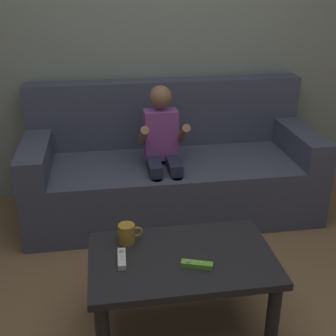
{
  "coord_description": "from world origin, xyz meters",
  "views": [
    {
      "loc": [
        -0.41,
        -1.42,
        1.6
      ],
      "look_at": [
        -0.06,
        0.83,
        0.6
      ],
      "focal_mm": 46.83,
      "sensor_mm": 36.0,
      "label": 1
    }
  ],
  "objects_px": {
    "game_remote_lime_near_edge": "(197,265)",
    "coffee_mug": "(127,233)",
    "coffee_table": "(182,269)",
    "person_seated_on_couch": "(163,149)",
    "couch": "(171,170)",
    "game_remote_white_center": "(122,259)"
  },
  "relations": [
    {
      "from": "game_remote_lime_near_edge",
      "to": "game_remote_white_center",
      "type": "height_order",
      "value": "same"
    },
    {
      "from": "coffee_mug",
      "to": "game_remote_lime_near_edge",
      "type": "bearing_deg",
      "value": -40.34
    },
    {
      "from": "person_seated_on_couch",
      "to": "game_remote_white_center",
      "type": "height_order",
      "value": "person_seated_on_couch"
    },
    {
      "from": "game_remote_lime_near_edge",
      "to": "coffee_mug",
      "type": "bearing_deg",
      "value": 139.66
    },
    {
      "from": "game_remote_white_center",
      "to": "coffee_mug",
      "type": "relative_size",
      "value": 1.2
    },
    {
      "from": "person_seated_on_couch",
      "to": "coffee_table",
      "type": "relative_size",
      "value": 1.12
    },
    {
      "from": "couch",
      "to": "coffee_table",
      "type": "distance_m",
      "value": 1.22
    },
    {
      "from": "person_seated_on_couch",
      "to": "couch",
      "type": "bearing_deg",
      "value": 64.91
    },
    {
      "from": "couch",
      "to": "game_remote_white_center",
      "type": "bearing_deg",
      "value": -109.19
    },
    {
      "from": "couch",
      "to": "game_remote_lime_near_edge",
      "type": "distance_m",
      "value": 1.31
    },
    {
      "from": "coffee_table",
      "to": "couch",
      "type": "bearing_deg",
      "value": 83.13
    },
    {
      "from": "person_seated_on_couch",
      "to": "coffee_table",
      "type": "height_order",
      "value": "person_seated_on_couch"
    },
    {
      "from": "person_seated_on_couch",
      "to": "game_remote_lime_near_edge",
      "type": "height_order",
      "value": "person_seated_on_couch"
    },
    {
      "from": "game_remote_lime_near_edge",
      "to": "coffee_mug",
      "type": "distance_m",
      "value": 0.38
    },
    {
      "from": "couch",
      "to": "game_remote_white_center",
      "type": "height_order",
      "value": "couch"
    },
    {
      "from": "game_remote_lime_near_edge",
      "to": "couch",
      "type": "bearing_deg",
      "value": 85.78
    },
    {
      "from": "coffee_mug",
      "to": "person_seated_on_couch",
      "type": "bearing_deg",
      "value": 71.18
    },
    {
      "from": "person_seated_on_couch",
      "to": "game_remote_white_center",
      "type": "xyz_separation_m",
      "value": [
        -0.33,
        -1.02,
        -0.11
      ]
    },
    {
      "from": "game_remote_lime_near_edge",
      "to": "coffee_mug",
      "type": "height_order",
      "value": "coffee_mug"
    },
    {
      "from": "game_remote_white_center",
      "to": "couch",
      "type": "bearing_deg",
      "value": 70.81
    },
    {
      "from": "coffee_table",
      "to": "person_seated_on_couch",
      "type": "bearing_deg",
      "value": 86.65
    },
    {
      "from": "coffee_table",
      "to": "coffee_mug",
      "type": "bearing_deg",
      "value": 146.82
    }
  ]
}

